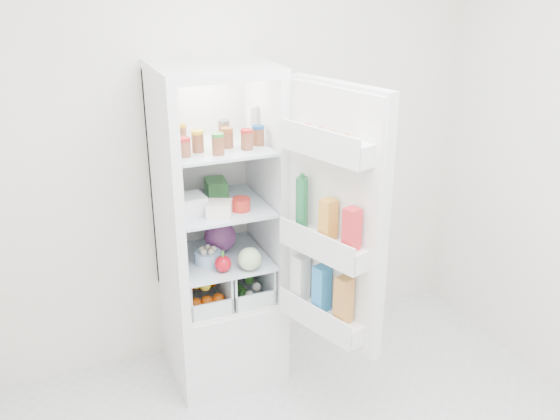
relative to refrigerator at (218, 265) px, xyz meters
name	(u,v)px	position (x,y,z in m)	size (l,w,h in m)	color
room_walls	(368,169)	(0.20, -1.25, 0.93)	(3.02, 3.02, 2.61)	white
refrigerator	(218,265)	(0.00, 0.00, 0.00)	(0.60, 0.60, 1.80)	white
shelf_low	(221,257)	(0.00, -0.06, 0.07)	(0.49, 0.53, 0.01)	silver
shelf_mid	(219,206)	(0.00, -0.06, 0.38)	(0.49, 0.53, 0.01)	silver
shelf_top	(216,146)	(0.00, -0.06, 0.71)	(0.49, 0.53, 0.01)	silver
crisper_left	(201,282)	(-0.12, -0.06, -0.06)	(0.23, 0.46, 0.22)	silver
crisper_right	(242,274)	(0.12, -0.06, -0.06)	(0.23, 0.46, 0.22)	silver
condiment_jars	(217,140)	(-0.01, -0.12, 0.76)	(0.46, 0.34, 0.08)	#B21919
squeeze_bottle	(252,123)	(0.21, -0.02, 0.81)	(0.05, 0.05, 0.17)	white
tub_white	(190,204)	(-0.17, -0.12, 0.44)	(0.15, 0.15, 0.09)	white
tub_cream	(219,209)	(-0.04, -0.21, 0.43)	(0.12, 0.12, 0.07)	white
tin_red	(241,204)	(0.08, -0.19, 0.43)	(0.10, 0.10, 0.07)	red
tub_green	(216,187)	(0.03, 0.09, 0.44)	(0.11, 0.15, 0.09)	#3F8B41
red_cabbage	(220,237)	(0.02, 0.00, 0.17)	(0.18, 0.18, 0.18)	#551D52
bell_pepper	(223,264)	(-0.04, -0.24, 0.13)	(0.09, 0.09, 0.09)	red
mushroom_bowl	(208,257)	(-0.09, -0.11, 0.12)	(0.14, 0.14, 0.07)	#9CC1E9
salad_bag	(250,259)	(0.10, -0.27, 0.14)	(0.12, 0.12, 0.12)	#B0CC99
citrus_pile	(202,289)	(-0.13, -0.10, -0.08)	(0.20, 0.31, 0.16)	#FF5E0D
veg_pile	(243,282)	(0.13, -0.06, -0.10)	(0.16, 0.30, 0.10)	#214F1A
fridge_door	(332,225)	(0.40, -0.62, 0.43)	(0.34, 0.59, 1.30)	white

